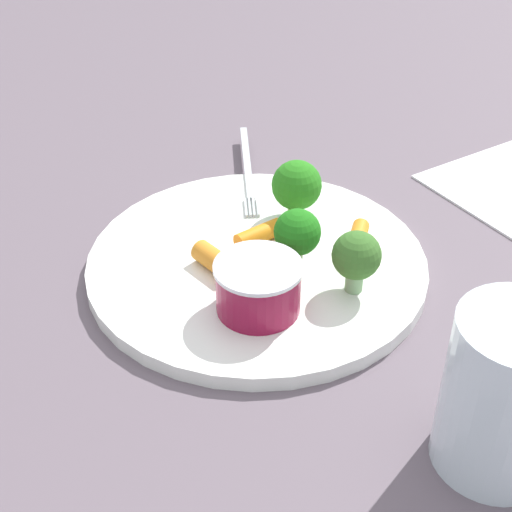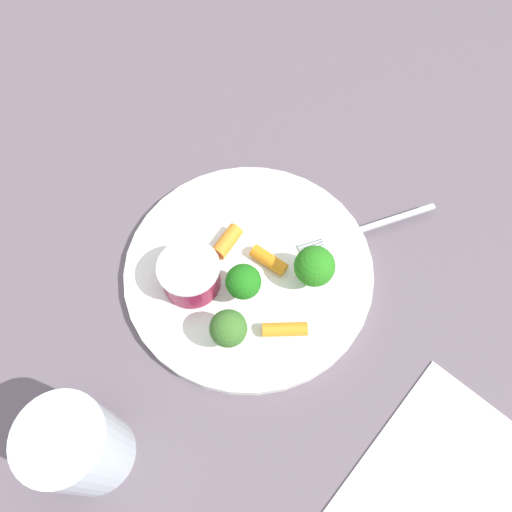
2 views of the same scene
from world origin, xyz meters
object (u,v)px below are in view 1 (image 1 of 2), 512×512
at_px(plate, 257,264).
at_px(sauce_cup, 258,287).
at_px(fork, 248,170).
at_px(carrot_stick_1, 357,240).
at_px(carrot_stick_0, 215,260).
at_px(drinking_glass, 506,395).
at_px(broccoli_floret_0, 297,233).
at_px(broccoli_floret_1, 356,257).
at_px(broccoli_floret_2, 297,186).
at_px(carrot_stick_2, 259,234).

height_order(plate, sauce_cup, sauce_cup).
distance_m(sauce_cup, fork, 0.20).
bearing_deg(carrot_stick_1, carrot_stick_0, -130.27).
relative_size(carrot_stick_1, drinking_glass, 0.43).
height_order(sauce_cup, fork, sauce_cup).
height_order(broccoli_floret_0, broccoli_floret_1, broccoli_floret_0).
bearing_deg(carrot_stick_1, broccoli_floret_0, -115.53).
height_order(broccoli_floret_1, carrot_stick_0, broccoli_floret_1).
height_order(broccoli_floret_2, carrot_stick_1, broccoli_floret_2).
bearing_deg(broccoli_floret_0, plate, -169.44).
relative_size(carrot_stick_2, fork, 0.30).
relative_size(plate, carrot_stick_0, 7.08).
distance_m(sauce_cup, broccoli_floret_2, 0.13).
distance_m(carrot_stick_1, drinking_glass, 0.21).
bearing_deg(broccoli_floret_1, carrot_stick_1, 116.51).
relative_size(sauce_cup, carrot_stick_1, 1.42).
bearing_deg(drinking_glass, carrot_stick_2, 158.53).
bearing_deg(carrot_stick_2, broccoli_floret_1, -6.54).
bearing_deg(fork, drinking_glass, -30.44).
height_order(fork, drinking_glass, drinking_glass).
bearing_deg(broccoli_floret_0, carrot_stick_0, -143.71).
xyz_separation_m(broccoli_floret_1, carrot_stick_1, (-0.02, 0.05, -0.02)).
bearing_deg(carrot_stick_0, fork, 116.21).
bearing_deg(plate, carrot_stick_0, -119.75).
xyz_separation_m(plate, drinking_glass, (0.22, -0.07, 0.05)).
height_order(broccoli_floret_2, carrot_stick_2, broccoli_floret_2).
bearing_deg(plate, sauce_cup, -54.08).
bearing_deg(carrot_stick_2, plate, -59.92).
distance_m(broccoli_floret_2, fork, 0.09).
distance_m(plate, broccoli_floret_2, 0.08).
bearing_deg(broccoli_floret_2, broccoli_floret_0, -57.09).
relative_size(broccoli_floret_1, carrot_stick_1, 1.10).
bearing_deg(sauce_cup, drinking_glass, -6.70).
bearing_deg(sauce_cup, carrot_stick_1, 79.09).
relative_size(broccoli_floret_2, carrot_stick_1, 1.16).
relative_size(broccoli_floret_1, carrot_stick_0, 1.31).
xyz_separation_m(plate, broccoli_floret_1, (0.08, 0.01, 0.04)).
bearing_deg(drinking_glass, broccoli_floret_2, 148.43).
xyz_separation_m(sauce_cup, drinking_glass, (0.18, -0.02, 0.02)).
relative_size(broccoli_floret_0, broccoli_floret_1, 1.04).
xyz_separation_m(sauce_cup, broccoli_floret_1, (0.05, 0.06, 0.01)).
relative_size(broccoli_floret_2, carrot_stick_0, 1.38).
distance_m(broccoli_floret_1, carrot_stick_1, 0.06).
distance_m(carrot_stick_0, carrot_stick_1, 0.12).
height_order(carrot_stick_2, drinking_glass, drinking_glass).
bearing_deg(carrot_stick_1, plate, -134.86).
distance_m(broccoli_floret_2, carrot_stick_1, 0.07).
bearing_deg(carrot_stick_2, broccoli_floret_0, -16.34).
relative_size(plate, carrot_stick_1, 5.97).
height_order(sauce_cup, drinking_glass, drinking_glass).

